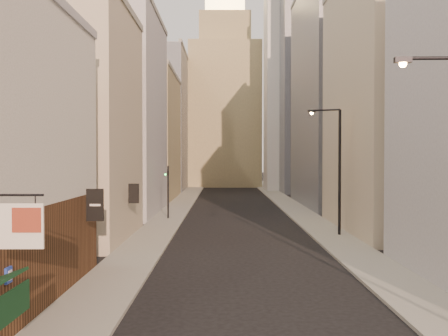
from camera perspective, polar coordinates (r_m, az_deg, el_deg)
sidewalk_left at (r=64.42m, az=-4.68°, el=-3.85°), size 3.00×140.00×0.15m
sidewalk_right at (r=64.70m, az=6.90°, el=-3.83°), size 3.00×140.00×0.15m
left_bldg_beige at (r=36.61m, az=-17.03°, el=4.64°), size 8.00×12.00×16.00m
left_bldg_grey at (r=52.23m, az=-11.90°, el=5.84°), size 8.00×16.00×20.00m
left_bldg_tan at (r=69.83m, az=-8.87°, el=3.46°), size 8.00×18.00×17.00m
left_bldg_wingrid at (r=89.81m, az=-6.93°, el=5.21°), size 8.00×20.00×24.00m
right_bldg_beige at (r=41.41m, az=18.89°, el=7.00°), size 8.00×16.00×20.00m
right_bldg_wingrid at (r=60.89m, az=12.71°, el=8.02°), size 8.00×20.00×26.00m
highrise at (r=91.28m, az=12.52°, el=13.79°), size 21.00×23.00×51.20m
clock_tower at (r=101.65m, az=0.11°, el=7.95°), size 14.00×14.00×44.90m
white_tower at (r=88.63m, az=7.37°, el=9.56°), size 8.00×8.00×41.50m
streetlamp_mid at (r=37.29m, az=12.71°, el=0.48°), size 2.33×1.05×9.32m
traffic_light_left at (r=46.32m, az=-6.41°, el=-1.37°), size 0.59×0.51×5.00m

